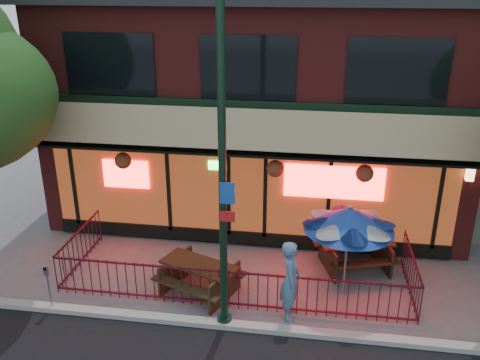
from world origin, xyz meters
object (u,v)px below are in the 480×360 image
object	(u,v)px
pedestrian	(290,280)
parking_meter_near	(48,280)
picnic_table_right	(355,250)
street_light	(223,192)
patio_umbrella	(349,219)
picnic_table_left	(200,274)

from	to	relation	value
pedestrian	parking_meter_near	bearing A→B (deg)	91.31
parking_meter_near	pedestrian	bearing A→B (deg)	6.15
picnic_table_right	pedestrian	size ratio (longest dim) A/B	1.19
street_light	patio_umbrella	distance (m)	3.25
street_light	patio_umbrella	bearing A→B (deg)	30.76
picnic_table_left	patio_umbrella	distance (m)	3.75
picnic_table_left	street_light	bearing A→B (deg)	-54.23
picnic_table_right	pedestrian	bearing A→B (deg)	-124.12
picnic_table_left	picnic_table_right	distance (m)	4.11
street_light	pedestrian	world-z (taller)	street_light
picnic_table_right	patio_umbrella	distance (m)	1.96
street_light	parking_meter_near	bearing A→B (deg)	-178.89
picnic_table_left	patio_umbrella	bearing A→B (deg)	7.36
picnic_table_left	pedestrian	xyz separation A→B (m)	(2.18, -0.61, 0.42)
street_light	picnic_table_right	bearing A→B (deg)	43.62
picnic_table_left	parking_meter_near	distance (m)	3.42
parking_meter_near	street_light	bearing A→B (deg)	1.11
picnic_table_left	picnic_table_right	xyz separation A→B (m)	(3.74, 1.69, 0.01)
street_light	picnic_table_right	distance (m)	4.83
picnic_table_left	patio_umbrella	world-z (taller)	patio_umbrella
street_light	patio_umbrella	size ratio (longest dim) A/B	2.97
patio_umbrella	parking_meter_near	size ratio (longest dim) A/B	2.03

